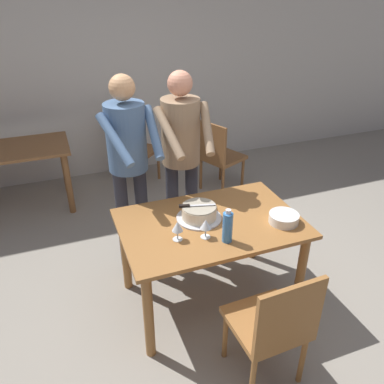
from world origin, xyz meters
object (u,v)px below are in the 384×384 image
person_cutting_cake (182,149)px  person_standing_beside (128,155)px  background_chair_0 (218,154)px  wine_glass_near (206,225)px  wine_glass_far (177,227)px  main_dining_table (210,235)px  background_table (23,161)px  cake_knife (189,206)px  chair_near_side (273,324)px  background_chair_2 (132,145)px  water_bottle (228,227)px  plate_stack (284,218)px  cake_on_platter (199,213)px

person_cutting_cake → person_standing_beside: same height
person_standing_beside → background_chair_0: 1.71m
wine_glass_near → wine_glass_far: same height
main_dining_table → background_table: bearing=123.0°
cake_knife → chair_near_side: chair_near_side is taller
wine_glass_near → chair_near_side: size_ratio=0.16×
cake_knife → person_standing_beside: (-0.31, 0.59, 0.21)m
main_dining_table → person_standing_beside: size_ratio=0.78×
person_standing_beside → chair_near_side: person_standing_beside is taller
wine_glass_far → background_chair_2: bearing=84.8°
cake_knife → water_bottle: 0.38m
wine_glass_far → cake_knife: bearing=52.3°
plate_stack → background_table: 2.93m
wine_glass_near → background_chair_0: 2.09m
wine_glass_near → background_chair_0: size_ratio=0.16×
wine_glass_near → person_cutting_cake: person_cutting_cake is taller
cake_on_platter → background_chair_0: size_ratio=0.38×
plate_stack → person_standing_beside: 1.32m
wine_glass_far → chair_near_side: bearing=-61.6°
main_dining_table → person_standing_beside: person_standing_beside is taller
wine_glass_near → water_bottle: 0.15m
wine_glass_near → person_standing_beside: bearing=111.5°
wine_glass_near → background_table: 2.57m
main_dining_table → person_standing_beside: bearing=123.1°
person_standing_beside → background_chair_2: bearing=77.4°
cake_on_platter → wine_glass_far: wine_glass_far is taller
background_chair_0 → background_chair_2: (-0.89, 0.64, 0.00)m
water_bottle → background_chair_0: 2.13m
cake_on_platter → person_cutting_cake: 0.65m
plate_stack → wine_glass_near: size_ratio=1.53×
cake_on_platter → background_chair_0: 1.86m
plate_stack → water_bottle: 0.50m
cake_knife → background_chair_0: background_chair_0 is taller
chair_near_side → background_table: (-1.42, 2.89, 0.09)m
main_dining_table → background_chair_0: (0.81, 1.68, -0.14)m
main_dining_table → water_bottle: size_ratio=5.36×
background_chair_2 → cake_on_platter: bearing=-89.6°
background_table → person_standing_beside: bearing=-57.0°
wine_glass_far → person_cutting_cake: person_cutting_cake is taller
background_table → background_chair_2: bearing=11.2°
wine_glass_near → background_table: (-1.23, 2.23, -0.28)m
wine_glass_near → cake_on_platter: bearing=79.3°
plate_stack → background_chair_2: bearing=103.0°
main_dining_table → chair_near_side: bearing=-84.8°
plate_stack → wine_glass_far: (-0.80, 0.07, 0.07)m
wine_glass_far → background_chair_0: bearing=58.3°
water_bottle → background_chair_0: (0.80, 1.94, -0.37)m
cake_knife → person_standing_beside: 0.70m
person_cutting_cake → main_dining_table: bearing=-90.3°
cake_on_platter → background_table: bearing=122.7°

